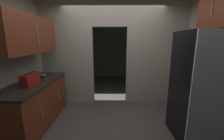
{
  "coord_description": "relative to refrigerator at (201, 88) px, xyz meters",
  "views": [
    {
      "loc": [
        -0.01,
        -2.49,
        1.67
      ],
      "look_at": [
        -0.03,
        0.27,
        1.09
      ],
      "focal_mm": 22.62,
      "sensor_mm": 36.0,
      "label": 1
    }
  ],
  "objects": [
    {
      "name": "refrigerator",
      "position": [
        0.0,
        0.0,
        0.0
      ],
      "size": [
        0.74,
        0.8,
        1.82
      ],
      "color": "black",
      "rests_on": "ground"
    },
    {
      "name": "adjoining_room_shell",
      "position": [
        -1.43,
        3.5,
        0.5
      ],
      "size": [
        3.73,
        2.95,
        2.82
      ],
      "color": "slate",
      "rests_on": "ground"
    },
    {
      "name": "upper_cabinet_counterside",
      "position": [
        -2.98,
        0.39,
        0.86
      ],
      "size": [
        0.36,
        1.55,
        0.67
      ],
      "color": "maroon"
    },
    {
      "name": "boombox",
      "position": [
        -2.95,
        0.25,
        0.07
      ],
      "size": [
        0.15,
        0.41,
        0.23
      ],
      "color": "maroon",
      "rests_on": "lower_cabinet_run"
    },
    {
      "name": "kitchen_partition",
      "position": [
        -1.41,
        1.48,
        0.58
      ],
      "size": [
        3.73,
        0.12,
        2.82
      ],
      "color": "#ADA899",
      "rests_on": "ground"
    },
    {
      "name": "lower_cabinet_run",
      "position": [
        -2.98,
        0.39,
        -0.47
      ],
      "size": [
        0.64,
        1.72,
        0.88
      ],
      "color": "maroon",
      "rests_on": "ground"
    },
    {
      "name": "ground",
      "position": [
        -1.43,
        0.28,
        -0.91
      ],
      "size": [
        20.0,
        20.0,
        0.0
      ],
      "primitive_type": "plane",
      "color": "#47423D"
    },
    {
      "name": "book_stack",
      "position": [
        -2.92,
        0.69,
        0.01
      ],
      "size": [
        0.14,
        0.16,
        0.08
      ],
      "color": "beige",
      "rests_on": "lower_cabinet_run"
    }
  ]
}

